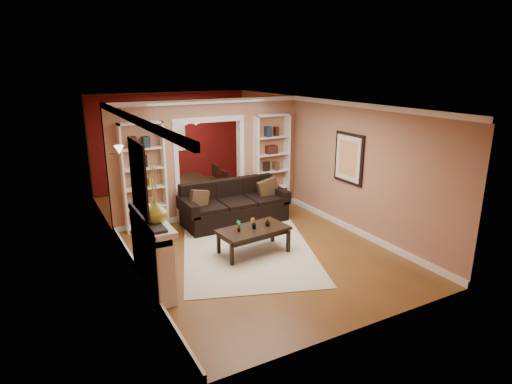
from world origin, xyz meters
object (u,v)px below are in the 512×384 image
sofa (235,203)px  dining_table (193,189)px  coffee_table (253,241)px  bookshelf_right (271,162)px  bookshelf_left (144,177)px  fireplace (153,251)px

sofa → dining_table: (-0.19, 2.13, -0.19)m
dining_table → coffee_table: bearing=176.8°
sofa → coffee_table: 1.70m
sofa → bookshelf_right: bearing=24.4°
coffee_table → sofa: bearing=69.9°
bookshelf_left → dining_table: 2.42m
coffee_table → fireplace: (-1.97, -0.32, 0.34)m
dining_table → sofa: bearing=-175.0°
coffee_table → dining_table: bearing=80.4°
bookshelf_left → dining_table: (1.64, 1.55, -0.88)m
fireplace → dining_table: bearing=62.0°
bookshelf_left → coffee_table: bearing=-57.2°
bookshelf_left → bookshelf_right: same height
bookshelf_left → sofa: bearing=-17.7°
fireplace → bookshelf_right: bearing=34.8°
coffee_table → bookshelf_left: (-1.43, 2.21, 0.91)m
coffee_table → dining_table: (0.21, 3.77, 0.02)m
bookshelf_right → fireplace: 4.47m
bookshelf_left → fireplace: bearing=-102.0°
bookshelf_right → dining_table: size_ratio=1.50×
coffee_table → bookshelf_left: size_ratio=0.56×
coffee_table → fireplace: size_ratio=0.76×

